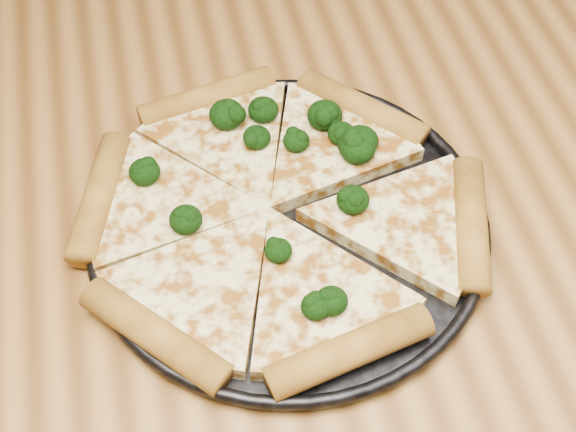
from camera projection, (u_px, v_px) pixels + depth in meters
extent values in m
cube|color=olive|center=(235.00, 220.00, 0.68)|extent=(1.20, 0.90, 0.04)
cube|color=brown|center=(528.00, 112.00, 1.28)|extent=(0.06, 0.06, 0.71)
cylinder|color=black|center=(288.00, 225.00, 0.65)|extent=(0.32, 0.32, 0.01)
torus|color=black|center=(288.00, 220.00, 0.64)|extent=(0.33, 0.33, 0.01)
cylinder|color=#A8792A|center=(362.00, 108.00, 0.71)|extent=(0.11, 0.11, 0.03)
cylinder|color=#A8792A|center=(207.00, 98.00, 0.72)|extent=(0.13, 0.05, 0.03)
cylinder|color=#A8792A|center=(100.00, 197.00, 0.65)|extent=(0.07, 0.13, 0.03)
cylinder|color=#A8792A|center=(155.00, 335.00, 0.57)|extent=(0.11, 0.11, 0.03)
cylinder|color=#A8792A|center=(349.00, 351.00, 0.56)|extent=(0.13, 0.05, 0.03)
cylinder|color=#A8792A|center=(471.00, 224.00, 0.63)|extent=(0.07, 0.13, 0.03)
ellipsoid|color=black|center=(186.00, 219.00, 0.62)|extent=(0.03, 0.03, 0.02)
ellipsoid|color=black|center=(332.00, 301.00, 0.58)|extent=(0.02, 0.02, 0.02)
ellipsoid|color=black|center=(353.00, 200.00, 0.63)|extent=(0.03, 0.03, 0.02)
ellipsoid|color=black|center=(278.00, 250.00, 0.61)|extent=(0.02, 0.02, 0.02)
ellipsoid|color=black|center=(352.00, 146.00, 0.67)|extent=(0.02, 0.02, 0.02)
ellipsoid|color=black|center=(357.00, 148.00, 0.67)|extent=(0.03, 0.03, 0.02)
ellipsoid|color=black|center=(263.00, 110.00, 0.69)|extent=(0.03, 0.03, 0.02)
ellipsoid|color=black|center=(341.00, 133.00, 0.68)|extent=(0.02, 0.02, 0.02)
ellipsoid|color=black|center=(296.00, 141.00, 0.67)|extent=(0.02, 0.02, 0.02)
ellipsoid|color=black|center=(145.00, 172.00, 0.65)|extent=(0.03, 0.03, 0.02)
ellipsoid|color=black|center=(227.00, 114.00, 0.69)|extent=(0.03, 0.03, 0.02)
ellipsoid|color=black|center=(257.00, 137.00, 0.68)|extent=(0.02, 0.02, 0.02)
ellipsoid|color=black|center=(325.00, 115.00, 0.69)|extent=(0.03, 0.03, 0.02)
ellipsoid|color=black|center=(316.00, 306.00, 0.58)|extent=(0.02, 0.02, 0.02)
ellipsoid|color=black|center=(360.00, 141.00, 0.67)|extent=(0.03, 0.03, 0.02)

